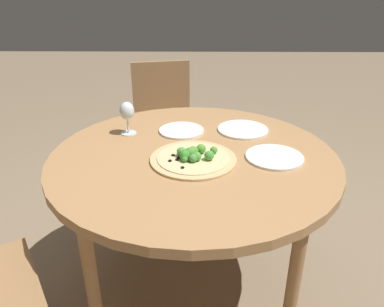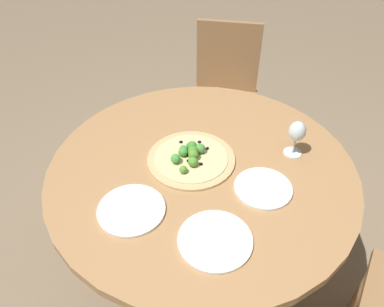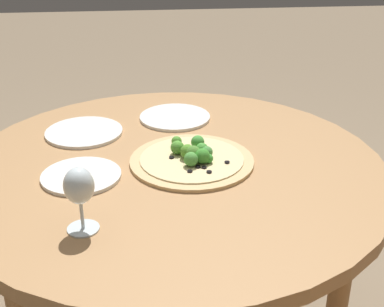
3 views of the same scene
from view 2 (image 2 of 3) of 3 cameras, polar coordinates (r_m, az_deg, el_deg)
name	(u,v)px [view 2 (image 2 of 3)]	position (r m, az deg, el deg)	size (l,w,h in m)	color
ground_plane	(199,270)	(2.00, 1.13, -17.38)	(12.00, 12.00, 0.00)	#847056
dining_table	(202,178)	(1.48, 1.47, -3.72)	(1.18, 1.18, 0.73)	#A87A4C
chair_2	(224,93)	(2.33, 4.94, 9.10)	(0.55, 0.55, 0.88)	#997047
pizza	(191,157)	(1.45, -0.11, -0.49)	(0.34, 0.34, 0.06)	tan
wine_glass	(297,132)	(1.48, 15.71, 3.10)	(0.07, 0.07, 0.15)	silver
plate_near	(131,210)	(1.29, -9.22, -8.43)	(0.23, 0.23, 0.01)	white
plate_far	(215,240)	(1.20, 3.54, -13.03)	(0.24, 0.24, 0.01)	white
plate_side	(263,188)	(1.37, 10.78, -5.19)	(0.21, 0.21, 0.01)	white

